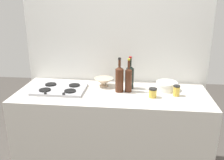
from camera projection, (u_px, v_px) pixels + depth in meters
counter_block at (112, 134)px, 2.45m from camera, size 1.80×0.70×0.90m
backsplash_panel at (116, 55)px, 2.58m from camera, size 1.90×0.06×2.34m
stovetop_hob at (60, 89)px, 2.35m from camera, size 0.48×0.35×0.04m
plate_stack at (166, 86)px, 2.36m from camera, size 0.21×0.21×0.08m
wine_bottle_leftmost at (130, 76)px, 2.37m from camera, size 0.08×0.08×0.32m
wine_bottle_mid_left at (119, 79)px, 2.28m from camera, size 0.08×0.08×0.33m
wine_bottle_mid_right at (129, 79)px, 2.29m from camera, size 0.07×0.07×0.32m
mixing_bowl at (104, 82)px, 2.45m from camera, size 0.19×0.19×0.08m
condiment_jar_front at (176, 91)px, 2.21m from camera, size 0.06×0.06×0.10m
condiment_jar_rear at (153, 93)px, 2.17m from camera, size 0.07×0.07×0.09m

